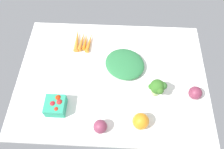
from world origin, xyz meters
TOP-DOWN VIEW (x-y plane):
  - tablecloth at (0.00, 0.00)cm, footprint 104.00×76.00cm
  - red_onion_center at (43.27, -9.76)cm, footprint 6.87×6.87cm
  - carrot_bunch at (-19.15, 23.32)cm, footprint 11.71×17.35cm
  - heirloom_tomato_orange at (14.98, -26.36)cm, footprint 8.06×8.06cm
  - berry_basket at (-26.98, -20.12)cm, footprint 9.87×9.87cm
  - red_onion_near_basket at (-4.09, -29.65)cm, footprint 6.64×6.64cm
  - leafy_greens_clump at (6.83, 7.02)cm, footprint 29.23×28.46cm
  - broccoli_head at (23.52, -9.22)cm, footprint 9.32×8.28cm

SIDE VIEW (x-z plane):
  - tablecloth at x=0.00cm, z-range 0.00..2.00cm
  - carrot_bunch at x=-19.15cm, z-range 1.84..4.82cm
  - leafy_greens_clump at x=6.83cm, z-range 2.00..6.80cm
  - red_onion_near_basket at x=-4.09cm, z-range 2.00..8.64cm
  - red_onion_center at x=43.27cm, z-range 2.00..8.87cm
  - berry_basket at x=-26.98cm, z-range 1.84..9.27cm
  - heirloom_tomato_orange at x=14.98cm, z-range 2.00..10.06cm
  - broccoli_head at x=23.52cm, z-range 3.39..14.44cm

